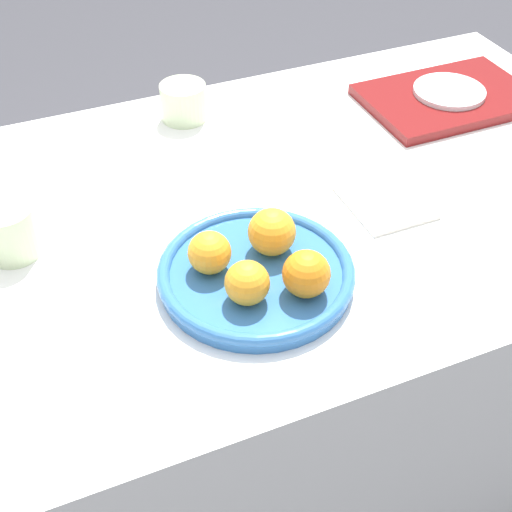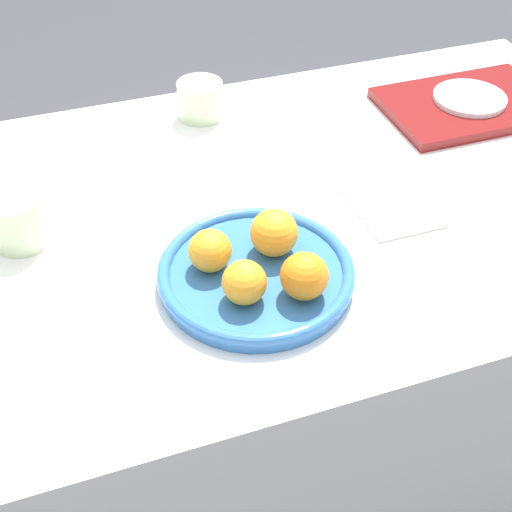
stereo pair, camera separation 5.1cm
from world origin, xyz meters
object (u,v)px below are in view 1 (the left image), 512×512
(serving_tray, at_px, (448,98))
(orange_0, at_px, (306,274))
(fruit_platter, at_px, (256,274))
(napkin, at_px, (386,202))
(orange_3, at_px, (209,253))
(cup_0, at_px, (10,231))
(orange_2, at_px, (247,283))
(cup_2, at_px, (184,102))
(orange_1, at_px, (272,232))
(side_plate, at_px, (449,91))

(serving_tray, bearing_deg, orange_0, -142.07)
(fruit_platter, xyz_separation_m, napkin, (0.27, 0.09, -0.01))
(orange_3, distance_m, napkin, 0.34)
(orange_0, xyz_separation_m, cup_0, (-0.36, 0.27, -0.01))
(orange_2, xyz_separation_m, orange_3, (-0.03, 0.08, 0.00))
(orange_0, distance_m, cup_2, 0.55)
(fruit_platter, relative_size, orange_1, 4.06)
(orange_0, bearing_deg, orange_1, 94.49)
(cup_0, distance_m, cup_2, 0.46)
(cup_0, xyz_separation_m, cup_2, (0.37, 0.28, -0.01))
(orange_1, xyz_separation_m, serving_tray, (0.52, 0.30, -0.05))
(orange_1, xyz_separation_m, cup_0, (-0.35, 0.17, -0.02))
(side_plate, bearing_deg, cup_2, 163.70)
(fruit_platter, height_order, orange_3, orange_3)
(fruit_platter, bearing_deg, orange_2, -124.56)
(orange_2, relative_size, serving_tray, 0.19)
(orange_0, relative_size, cup_2, 0.77)
(cup_0, height_order, napkin, cup_0)
(side_plate, distance_m, cup_0, 0.88)
(orange_2, bearing_deg, orange_0, -12.11)
(serving_tray, height_order, side_plate, side_plate)
(orange_0, relative_size, orange_3, 1.07)
(orange_3, relative_size, side_plate, 0.44)
(fruit_platter, xyz_separation_m, orange_0, (0.05, -0.07, 0.04))
(orange_1, relative_size, cup_0, 0.86)
(cup_0, bearing_deg, orange_2, -42.10)
(fruit_platter, relative_size, side_plate, 2.02)
(side_plate, relative_size, napkin, 1.02)
(fruit_platter, height_order, orange_0, orange_0)
(orange_0, bearing_deg, orange_3, 137.92)
(serving_tray, xyz_separation_m, napkin, (-0.29, -0.24, -0.01))
(orange_3, bearing_deg, serving_tray, 26.17)
(orange_1, distance_m, napkin, 0.24)
(napkin, bearing_deg, side_plate, 40.29)
(orange_1, bearing_deg, orange_3, -178.10)
(fruit_platter, xyz_separation_m, orange_1, (0.04, 0.03, 0.04))
(orange_0, xyz_separation_m, napkin, (0.22, 0.15, -0.05))
(cup_2, bearing_deg, side_plate, -16.30)
(fruit_platter, distance_m, orange_0, 0.09)
(orange_1, relative_size, orange_3, 1.13)
(orange_2, xyz_separation_m, serving_tray, (0.59, 0.38, -0.04))
(cup_0, xyz_separation_m, napkin, (0.58, -0.12, -0.04))
(orange_3, height_order, cup_0, orange_3)
(serving_tray, bearing_deg, orange_2, -147.19)
(orange_0, distance_m, orange_1, 0.10)
(orange_0, distance_m, serving_tray, 0.65)
(orange_1, relative_size, side_plate, 0.50)
(orange_2, bearing_deg, napkin, 24.31)
(orange_3, xyz_separation_m, napkin, (0.33, 0.06, -0.05))
(orange_0, bearing_deg, napkin, 34.64)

